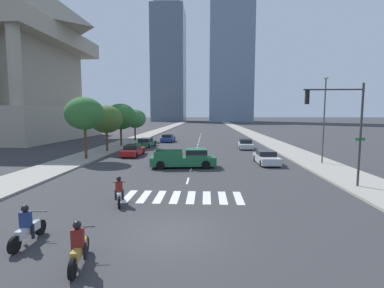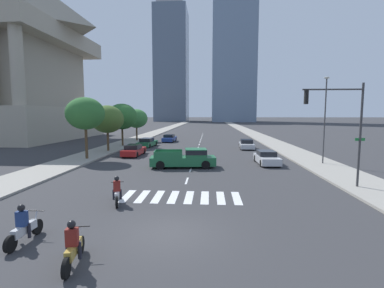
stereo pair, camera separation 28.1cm
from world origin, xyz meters
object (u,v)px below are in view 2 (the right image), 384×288
(sedan_red_2, at_px, (134,150))
(motorcycle_third, at_px, (24,228))
(street_tree_fourth, at_px, (136,119))
(pickup_truck, at_px, (186,158))
(motorcycle_trailing, at_px, (73,247))
(motorcycle_lead, at_px, (117,193))
(sedan_silver_3, at_px, (267,158))
(sedan_green_0, at_px, (147,143))
(street_tree_nearest, at_px, (85,114))
(street_tree_second, at_px, (107,119))
(traffic_signal_near, at_px, (340,117))
(street_lamp_east, at_px, (325,114))
(street_tree_third, at_px, (122,117))
(sedan_blue_4, at_px, (169,138))
(sedan_silver_1, at_px, (247,144))

(sedan_red_2, bearing_deg, motorcycle_third, -173.65)
(sedan_red_2, distance_m, street_tree_fourth, 17.92)
(pickup_truck, bearing_deg, motorcycle_trailing, -103.34)
(motorcycle_lead, bearing_deg, sedan_red_2, -4.21)
(sedan_red_2, relative_size, sedan_silver_3, 1.08)
(pickup_truck, xyz_separation_m, sedan_green_0, (-6.97, 15.68, -0.22))
(street_tree_nearest, relative_size, street_tree_second, 1.11)
(motorcycle_third, height_order, traffic_signal_near, traffic_signal_near)
(sedan_silver_3, relative_size, traffic_signal_near, 0.67)
(sedan_red_2, bearing_deg, sedan_green_0, 4.17)
(motorcycle_third, bearing_deg, traffic_signal_near, -59.47)
(traffic_signal_near, relative_size, street_lamp_east, 0.82)
(street_tree_third, bearing_deg, motorcycle_lead, -73.40)
(street_lamp_east, height_order, street_tree_nearest, street_lamp_east)
(motorcycle_trailing, bearing_deg, sedan_red_2, 0.81)
(sedan_silver_3, relative_size, street_tree_fourth, 0.80)
(motorcycle_third, bearing_deg, motorcycle_lead, -21.17)
(sedan_red_2, relative_size, street_tree_nearest, 0.74)
(sedan_red_2, bearing_deg, street_tree_fourth, 14.95)
(sedan_red_2, bearing_deg, motorcycle_trailing, -167.82)
(street_tree_second, height_order, street_tree_fourth, street_tree_second)
(street_tree_second, bearing_deg, street_tree_fourth, 90.00)
(motorcycle_trailing, bearing_deg, street_lamp_east, -48.19)
(street_lamp_east, bearing_deg, street_tree_fourth, 136.83)
(pickup_truck, height_order, street_lamp_east, street_lamp_east)
(motorcycle_lead, xyz_separation_m, motorcycle_third, (-1.90, -4.81, 0.00))
(sedan_red_2, distance_m, sedan_blue_4, 16.38)
(sedan_silver_1, relative_size, sedan_silver_3, 1.02)
(sedan_silver_3, height_order, traffic_signal_near, traffic_signal_near)
(sedan_green_0, bearing_deg, sedan_silver_3, -127.71)
(sedan_green_0, bearing_deg, traffic_signal_near, -137.01)
(street_tree_second, bearing_deg, street_lamp_east, -18.30)
(street_tree_nearest, relative_size, street_tree_fourth, 1.16)
(motorcycle_trailing, distance_m, sedan_silver_3, 21.14)
(motorcycle_trailing, bearing_deg, street_tree_fourth, 1.99)
(street_tree_nearest, distance_m, street_tree_second, 6.29)
(pickup_truck, xyz_separation_m, traffic_signal_near, (10.20, -6.53, 3.71))
(motorcycle_third, height_order, sedan_red_2, motorcycle_third)
(pickup_truck, bearing_deg, sedan_silver_3, 10.49)
(motorcycle_lead, relative_size, sedan_silver_1, 0.48)
(motorcycle_trailing, bearing_deg, sedan_silver_1, -26.63)
(motorcycle_lead, height_order, street_lamp_east, street_lamp_east)
(motorcycle_trailing, xyz_separation_m, street_tree_third, (-8.46, 32.40, 3.77))
(sedan_green_0, relative_size, street_tree_third, 0.81)
(sedan_silver_1, bearing_deg, street_tree_second, -73.93)
(motorcycle_lead, bearing_deg, street_tree_third, 0.16)
(sedan_red_2, xyz_separation_m, street_lamp_east, (19.23, -4.73, 4.14))
(motorcycle_third, bearing_deg, sedan_silver_3, -34.69)
(motorcycle_lead, height_order, sedan_red_2, motorcycle_lead)
(pickup_truck, distance_m, sedan_silver_1, 15.84)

